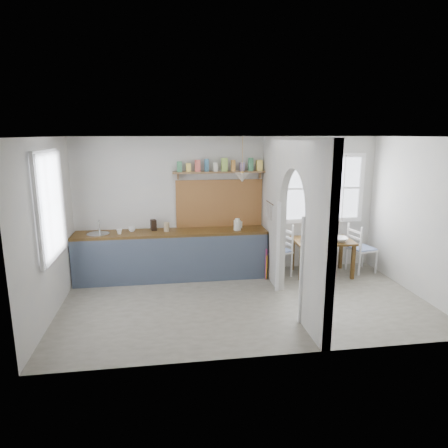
{
  "coord_description": "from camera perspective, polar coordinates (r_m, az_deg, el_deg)",
  "views": [
    {
      "loc": [
        -1.21,
        -5.86,
        2.64
      ],
      "look_at": [
        -0.28,
        0.49,
        1.19
      ],
      "focal_mm": 32.0,
      "sensor_mm": 36.0,
      "label": 1
    }
  ],
  "objects": [
    {
      "name": "dining_table",
      "position": [
        7.87,
        13.8,
        -4.6
      ],
      "size": [
        1.14,
        0.8,
        0.69
      ],
      "primitive_type": null,
      "rotation": [
        0.0,
        0.0,
        -0.06
      ],
      "color": "brown",
      "rests_on": "floor"
    },
    {
      "name": "kitchen_window",
      "position": [
        6.17,
        -23.88,
        2.41
      ],
      "size": [
        0.1,
        1.16,
        1.5
      ],
      "primitive_type": null,
      "color": "white",
      "rests_on": "walls"
    },
    {
      "name": "utensil_rail",
      "position": [
        7.1,
        6.61,
        3.0
      ],
      "size": [
        0.02,
        0.5,
        0.02
      ],
      "primitive_type": "cylinder",
      "rotation": [
        1.57,
        0.0,
        0.0
      ],
      "color": "#B8BABE",
      "rests_on": "partition"
    },
    {
      "name": "chair_left",
      "position": [
        7.61,
        7.48,
        -3.69
      ],
      "size": [
        0.58,
        0.58,
        1.0
      ],
      "primitive_type": null,
      "rotation": [
        0.0,
        0.0,
        -1.24
      ],
      "color": "white",
      "rests_on": "floor"
    },
    {
      "name": "towel_magenta",
      "position": [
        7.44,
        6.02,
        -5.86
      ],
      "size": [
        0.02,
        0.03,
        0.62
      ],
      "primitive_type": "cube",
      "color": "#A73275",
      "rests_on": "counter"
    },
    {
      "name": "plate",
      "position": [
        7.6,
        11.48,
        -2.36
      ],
      "size": [
        0.2,
        0.2,
        0.01
      ],
      "primitive_type": "cylinder",
      "rotation": [
        0.0,
        0.0,
        -0.1
      ],
      "color": "black",
      "rests_on": "dining_table"
    },
    {
      "name": "pendant_lamp",
      "position": [
        7.18,
        2.61,
        6.65
      ],
      "size": [
        0.26,
        0.26,
        0.16
      ],
      "primitive_type": "cone",
      "color": "beige",
      "rests_on": "ceiling"
    },
    {
      "name": "bowl",
      "position": [
        7.72,
        16.05,
        -2.11
      ],
      "size": [
        0.39,
        0.39,
        0.08
      ],
      "primitive_type": "imported",
      "rotation": [
        0.0,
        0.0,
        -0.19
      ],
      "color": "white",
      "rests_on": "dining_table"
    },
    {
      "name": "backsplash",
      "position": [
        7.61,
        -0.66,
        2.98
      ],
      "size": [
        1.65,
        0.03,
        0.9
      ],
      "primitive_type": "cube",
      "color": "#935732",
      "rests_on": "walls"
    },
    {
      "name": "knife_block",
      "position": [
        7.47,
        -10.04,
        -0.14
      ],
      "size": [
        0.12,
        0.15,
        0.2
      ],
      "primitive_type": "cube",
      "rotation": [
        0.0,
        0.0,
        0.26
      ],
      "color": "#362318",
      "rests_on": "counter"
    },
    {
      "name": "nook_window",
      "position": [
        8.07,
        13.65,
        4.98
      ],
      "size": [
        1.76,
        0.1,
        1.3
      ],
      "primitive_type": null,
      "color": "white",
      "rests_on": "walls"
    },
    {
      "name": "walls",
      "position": [
        6.13,
        3.22,
        0.09
      ],
      "size": [
        5.81,
        3.21,
        2.6
      ],
      "color": "beige",
      "rests_on": "floor"
    },
    {
      "name": "jar",
      "position": [
        7.35,
        -8.2,
        -0.41
      ],
      "size": [
        0.11,
        0.11,
        0.17
      ],
      "primitive_type": "cylinder",
      "rotation": [
        0.0,
        0.0,
        0.02
      ],
      "color": "tan",
      "rests_on": "counter"
    },
    {
      "name": "shelf",
      "position": [
        7.44,
        -0.59,
        7.89
      ],
      "size": [
        1.75,
        0.2,
        0.21
      ],
      "color": "brown",
      "rests_on": "walls"
    },
    {
      "name": "counter",
      "position": [
        7.51,
        -7.42,
        -4.28
      ],
      "size": [
        3.5,
        0.6,
        0.9
      ],
      "color": "brown",
      "rests_on": "floor"
    },
    {
      "name": "table_cup",
      "position": [
        7.59,
        13.4,
        -2.23
      ],
      "size": [
        0.09,
        0.09,
        0.08
      ],
      "primitive_type": "imported",
      "rotation": [
        0.0,
        0.0,
        0.09
      ],
      "color": "#63885E",
      "rests_on": "dining_table"
    },
    {
      "name": "chair_right",
      "position": [
        8.22,
        19.1,
        -3.26
      ],
      "size": [
        0.51,
        0.51,
        0.95
      ],
      "primitive_type": null,
      "rotation": [
        0.0,
        0.0,
        1.77
      ],
      "color": "white",
      "rests_on": "floor"
    },
    {
      "name": "mug_b",
      "position": [
        7.45,
        -13.03,
        -0.7
      ],
      "size": [
        0.15,
        0.15,
        0.1
      ],
      "primitive_type": "imported",
      "rotation": [
        0.0,
        0.0,
        0.2
      ],
      "color": "white",
      "rests_on": "counter"
    },
    {
      "name": "kettle",
      "position": [
        7.38,
        1.91,
        -0.06
      ],
      "size": [
        0.22,
        0.19,
        0.21
      ],
      "primitive_type": null,
      "rotation": [
        0.0,
        0.0,
        -0.34
      ],
      "color": "silver",
      "rests_on": "counter"
    },
    {
      "name": "partition",
      "position": [
        6.33,
        9.36,
        1.74
      ],
      "size": [
        0.12,
        3.2,
        2.6
      ],
      "color": "beige",
      "rests_on": "floor"
    },
    {
      "name": "ceiling",
      "position": [
        5.98,
        3.38,
        12.34
      ],
      "size": [
        5.8,
        3.2,
        0.01
      ],
      "primitive_type": "cube",
      "color": "beige",
      "rests_on": "walls"
    },
    {
      "name": "vase",
      "position": [
        7.95,
        13.96,
        -1.08
      ],
      "size": [
        0.23,
        0.23,
        0.21
      ],
      "primitive_type": "imported",
      "rotation": [
        0.0,
        0.0,
        0.13
      ],
      "color": "#664074",
      "rests_on": "dining_table"
    },
    {
      "name": "mug_a",
      "position": [
        7.32,
        -14.73,
        -1.08
      ],
      "size": [
        0.11,
        0.11,
        0.09
      ],
      "primitive_type": "imported",
      "rotation": [
        0.0,
        0.0,
        -0.14
      ],
      "color": "white",
      "rests_on": "counter"
    },
    {
      "name": "sink",
      "position": [
        7.47,
        -17.53,
        -1.42
      ],
      "size": [
        0.4,
        0.4,
        0.02
      ],
      "primitive_type": "cylinder",
      "color": "#B8BABE",
      "rests_on": "counter"
    },
    {
      "name": "towel_orange",
      "position": [
        7.41,
        6.1,
        -6.15
      ],
      "size": [
        0.02,
        0.03,
        0.44
      ],
      "primitive_type": "cube",
      "color": "orange",
      "rests_on": "counter"
    },
    {
      "name": "floor",
      "position": [
        6.54,
        3.08,
        -11.09
      ],
      "size": [
        5.8,
        3.2,
        0.01
      ],
      "primitive_type": "cube",
      "color": "gray",
      "rests_on": "ground"
    }
  ]
}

